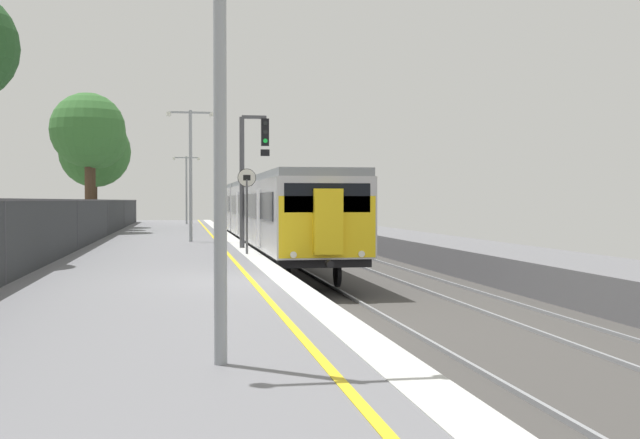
% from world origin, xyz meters
% --- Properties ---
extents(ground, '(17.40, 110.00, 1.21)m').
position_xyz_m(ground, '(2.64, 0.00, -0.61)').
color(ground, slate).
extents(commuter_train_at_platform, '(2.83, 41.32, 3.81)m').
position_xyz_m(commuter_train_at_platform, '(2.10, 24.62, 1.27)').
color(commuter_train_at_platform, '#B7B7BC').
rests_on(commuter_train_at_platform, ground).
extents(signal_gantry, '(1.10, 0.24, 4.86)m').
position_xyz_m(signal_gantry, '(0.63, 12.09, 3.04)').
color(signal_gantry, '#47474C').
rests_on(signal_gantry, ground).
extents(speed_limit_sign, '(0.59, 0.08, 2.78)m').
position_xyz_m(speed_limit_sign, '(0.25, 8.68, 1.77)').
color(speed_limit_sign, '#59595B').
rests_on(speed_limit_sign, ground).
extents(platform_lamp_near, '(2.00, 0.20, 4.92)m').
position_xyz_m(platform_lamp_near, '(-1.45, -8.81, 2.95)').
color(platform_lamp_near, '#93999E').
rests_on(platform_lamp_near, ground).
extents(platform_lamp_mid, '(2.00, 0.20, 5.56)m').
position_xyz_m(platform_lamp_mid, '(-1.45, 17.03, 3.29)').
color(platform_lamp_mid, '#93999E').
rests_on(platform_lamp_mid, ground).
extents(platform_lamp_far, '(2.00, 0.20, 5.01)m').
position_xyz_m(platform_lamp_far, '(-1.45, 42.88, 3.00)').
color(platform_lamp_far, '#93999E').
rests_on(platform_lamp_far, ground).
extents(platform_back_fence, '(0.07, 99.00, 1.79)m').
position_xyz_m(platform_back_fence, '(-5.45, 0.00, 0.94)').
color(platform_back_fence, '#282B2D').
rests_on(platform_back_fence, ground).
extents(background_tree_left, '(4.08, 4.04, 7.58)m').
position_xyz_m(background_tree_left, '(-6.66, 27.75, 5.39)').
color(background_tree_left, '#473323').
rests_on(background_tree_left, ground).
extents(background_tree_centre, '(3.43, 3.32, 7.26)m').
position_xyz_m(background_tree_centre, '(-6.88, 31.85, 5.44)').
color(background_tree_centre, '#473323').
rests_on(background_tree_centre, ground).
extents(background_tree_back, '(4.56, 4.56, 7.15)m').
position_xyz_m(background_tree_back, '(-7.28, 35.99, 4.72)').
color(background_tree_back, '#473323').
rests_on(background_tree_back, ground).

